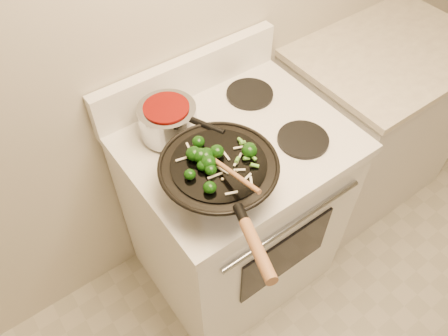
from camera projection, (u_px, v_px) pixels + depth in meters
stove at (233, 210)px, 1.88m from camera, size 0.78×0.67×1.08m
counter_unit at (369, 124)px, 2.24m from camera, size 0.85×0.62×0.91m
wok at (219, 175)px, 1.33m from camera, size 0.37×0.59×0.18m
stirfry at (213, 157)px, 1.28m from camera, size 0.24×0.26×0.04m
wooden_spoon at (222, 165)px, 1.25m from camera, size 0.06×0.25×0.08m
saucepan at (168, 120)px, 1.49m from camera, size 0.20×0.31×0.12m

